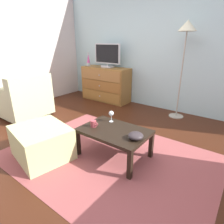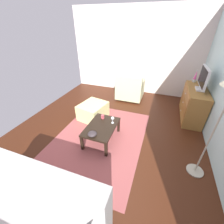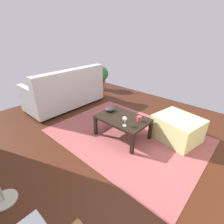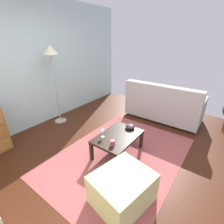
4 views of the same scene
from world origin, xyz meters
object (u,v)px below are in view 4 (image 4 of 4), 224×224
Objects in this scene: ottoman at (122,188)px; wine_glass at (103,131)px; couch_large at (163,105)px; coffee_table at (118,138)px; standing_lamp at (51,58)px; bowl_decorative at (130,126)px; mug at (113,143)px.

wine_glass is at bearing 53.86° from ottoman.
couch_large is at bearing -8.64° from wine_glass.
standing_lamp is at bearing 84.12° from coffee_table.
ottoman is at bearing -153.89° from bowl_decorative.
couch_large is (2.02, -0.31, -0.13)m from wine_glass.
couch_large is 2.82m from standing_lamp.
ottoman is at bearing -110.91° from standing_lamp.
wine_glass is 0.09× the size of couch_large.
bowl_decorative is 1.21m from ottoman.
bowl_decorative reaches higher than ottoman.
wine_glass is 2.05m from couch_large.
mug is at bearing -103.36° from standing_lamp.
bowl_decorative is at bearing -23.85° from wine_glass.
standing_lamp is (-1.64, 1.98, 1.15)m from couch_large.
couch_large is (1.83, -0.12, 0.03)m from coffee_table.
wine_glass is 1.38× the size of mug.
coffee_table is 7.54× the size of mug.
couch_large is 2.61m from ottoman.
mug is 0.71m from ottoman.
standing_lamp reaches higher than bowl_decorative.
coffee_table is at bearing -45.01° from wine_glass.
coffee_table is 0.94m from ottoman.
mug is at bearing -107.49° from wine_glass.
standing_lamp is at bearing 76.64° from mug.
standing_lamp reaches higher than coffee_table.
couch_large is 1.01× the size of standing_lamp.
standing_lamp reaches higher than couch_large.
coffee_table is at bearing -95.88° from standing_lamp.
couch_large is at bearing -3.79° from coffee_table.
couch_large reaches higher than bowl_decorative.
ottoman reaches higher than coffee_table.
bowl_decorative is at bearing -85.69° from standing_lamp.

